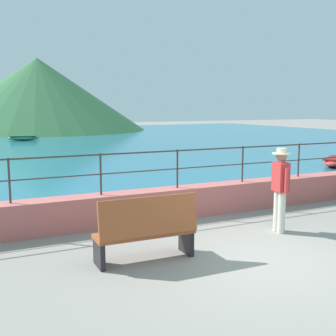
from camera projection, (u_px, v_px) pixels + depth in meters
name	position (u px, v px, depth m)	size (l,w,h in m)	color
ground_plane	(263.00, 261.00, 7.12)	(120.00, 120.00, 0.00)	gray
promenade_wall	(177.00, 202.00, 9.92)	(20.00, 0.56, 0.70)	#BC605B
railing	(177.00, 161.00, 9.78)	(18.44, 0.04, 0.90)	#383330
lake_water	(33.00, 142.00, 30.14)	(64.00, 44.32, 0.06)	#236B89
hill_main	(38.00, 95.00, 44.60)	(22.58, 22.58, 7.62)	#33663D
bench_main	(146.00, 229.00, 7.02)	(1.71, 0.59, 1.13)	#9E4C28
person_walking	(280.00, 186.00, 8.63)	(0.38, 0.56, 1.75)	beige
boat_2	(23.00, 138.00, 31.45)	(2.43, 1.33, 0.36)	#338C59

